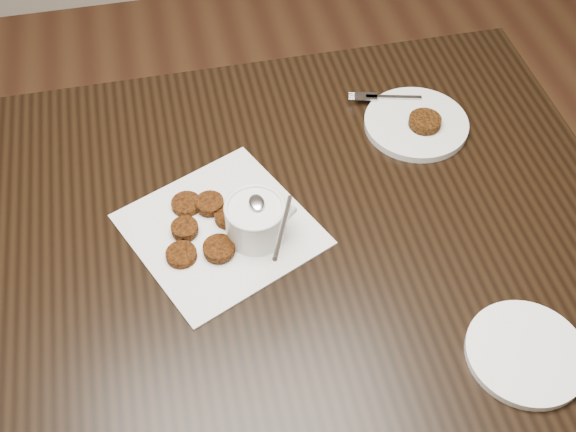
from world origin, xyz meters
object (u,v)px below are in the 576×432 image
Objects in this scene: napkin at (221,229)px; plate_with_patty at (417,121)px; table at (224,357)px; plate_empty at (526,353)px; sauce_ramekin at (255,206)px.

plate_with_patty is at bearing 22.97° from napkin.
plate_empty reaches higher than table.
table is 0.62m from plate_with_patty.
napkin is 0.53m from plate_empty.
plate_empty reaches higher than napkin.
plate_empty is at bearing -35.00° from table.
sauce_ramekin is 0.69× the size of plate_with_patty.
plate_empty is at bearing -39.57° from napkin.
plate_with_patty is at bearing 89.64° from plate_empty.
napkin is (0.03, 0.03, 0.38)m from table.
plate_with_patty reaches higher than plate_empty.
plate_empty is at bearing -90.36° from plate_with_patty.
table is at bearing 145.00° from plate_empty.
plate_empty is (-0.00, -0.51, -0.01)m from plate_with_patty.
sauce_ramekin is 0.41m from plate_with_patty.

